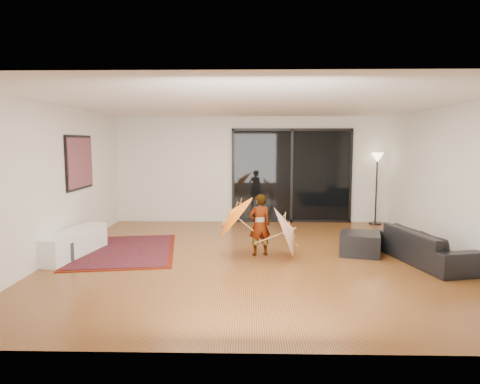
{
  "coord_description": "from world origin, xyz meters",
  "views": [
    {
      "loc": [
        -0.07,
        -7.46,
        2.05
      ],
      "look_at": [
        -0.26,
        0.69,
        1.1
      ],
      "focal_mm": 32.0,
      "sensor_mm": 36.0,
      "label": 1
    }
  ],
  "objects_px": {
    "sofa": "(426,246)",
    "ottoman": "(360,244)",
    "media_console": "(73,243)",
    "child": "(260,225)"
  },
  "relations": [
    {
      "from": "sofa",
      "to": "ottoman",
      "type": "height_order",
      "value": "sofa"
    },
    {
      "from": "media_console",
      "to": "ottoman",
      "type": "height_order",
      "value": "media_console"
    },
    {
      "from": "ottoman",
      "to": "child",
      "type": "bearing_deg",
      "value": -177.13
    },
    {
      "from": "media_console",
      "to": "ottoman",
      "type": "distance_m",
      "value": 5.21
    },
    {
      "from": "ottoman",
      "to": "child",
      "type": "distance_m",
      "value": 1.88
    },
    {
      "from": "sofa",
      "to": "child",
      "type": "xyz_separation_m",
      "value": [
        -2.84,
        0.42,
        0.28
      ]
    },
    {
      "from": "sofa",
      "to": "ottoman",
      "type": "distance_m",
      "value": 1.12
    },
    {
      "from": "sofa",
      "to": "child",
      "type": "relative_size",
      "value": 1.74
    },
    {
      "from": "sofa",
      "to": "ottoman",
      "type": "xyz_separation_m",
      "value": [
        -1.0,
        0.51,
        -0.09
      ]
    },
    {
      "from": "sofa",
      "to": "child",
      "type": "distance_m",
      "value": 2.88
    }
  ]
}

